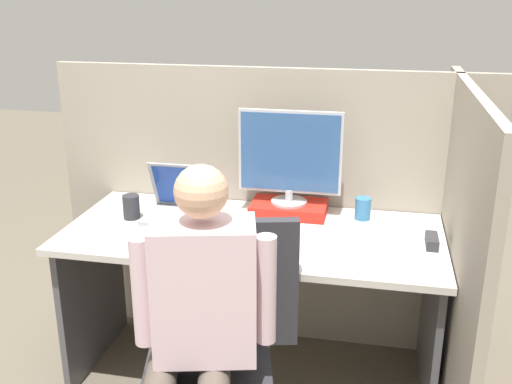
{
  "coord_description": "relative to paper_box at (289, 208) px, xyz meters",
  "views": [
    {
      "loc": [
        0.51,
        -2.02,
        1.79
      ],
      "look_at": [
        0.06,
        0.19,
        1.01
      ],
      "focal_mm": 42.0,
      "sensor_mm": 36.0,
      "label": 1
    }
  ],
  "objects": [
    {
      "name": "person",
      "position": [
        -0.16,
        -1.0,
        -0.06
      ],
      "size": [
        0.47,
        0.51,
        1.26
      ],
      "color": "brown",
      "rests_on": "ground"
    },
    {
      "name": "pen_cup",
      "position": [
        -0.71,
        -0.21,
        0.03
      ],
      "size": [
        0.08,
        0.08,
        0.11
      ],
      "color": "#28282D",
      "rests_on": "desk"
    },
    {
      "name": "carrot_toy",
      "position": [
        -0.06,
        -0.44,
        -0.01
      ],
      "size": [
        0.04,
        0.16,
        0.04
      ],
      "color": "orange",
      "rests_on": "desk"
    },
    {
      "name": "cubicle_panel_back",
      "position": [
        -0.13,
        0.16,
        -0.07
      ],
      "size": [
        2.17,
        0.05,
        1.42
      ],
      "color": "gray",
      "rests_on": "ground"
    },
    {
      "name": "desk",
      "position": [
        -0.13,
        -0.24,
        -0.2
      ],
      "size": [
        1.67,
        0.75,
        0.76
      ],
      "color": "beige",
      "rests_on": "ground"
    },
    {
      "name": "paper_box",
      "position": [
        0.0,
        0.0,
        0.0
      ],
      "size": [
        0.35,
        0.22,
        0.05
      ],
      "color": "red",
      "rests_on": "desk"
    },
    {
      "name": "office_chair",
      "position": [
        -0.12,
        -0.84,
        -0.27
      ],
      "size": [
        0.56,
        0.61,
        0.99
      ],
      "color": "#2D2D33",
      "rests_on": "ground"
    },
    {
      "name": "laptop",
      "position": [
        -0.49,
        -0.14,
        0.02
      ],
      "size": [
        0.31,
        0.26,
        0.25
      ],
      "color": "#99999E",
      "rests_on": "desk"
    },
    {
      "name": "monitor",
      "position": [
        0.0,
        0.0,
        0.26
      ],
      "size": [
        0.48,
        0.17,
        0.44
      ],
      "color": "#B2B2B7",
      "rests_on": "paper_box"
    },
    {
      "name": "stapler",
      "position": [
        0.64,
        -0.25,
        -0.01
      ],
      "size": [
        0.05,
        0.13,
        0.04
      ],
      "color": "#2D2D33",
      "rests_on": "desk"
    },
    {
      "name": "coffee_mug",
      "position": [
        0.35,
        0.0,
        0.02
      ],
      "size": [
        0.07,
        0.07,
        0.1
      ],
      "color": "teal",
      "rests_on": "desk"
    },
    {
      "name": "mouse",
      "position": [
        -0.22,
        -0.41,
        -0.01
      ],
      "size": [
        0.07,
        0.05,
        0.03
      ],
      "color": "gray",
      "rests_on": "desk"
    },
    {
      "name": "cubicle_panel_right",
      "position": [
        0.73,
        -0.32,
        -0.07
      ],
      "size": [
        0.04,
        1.4,
        1.42
      ],
      "color": "gray",
      "rests_on": "ground"
    }
  ]
}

